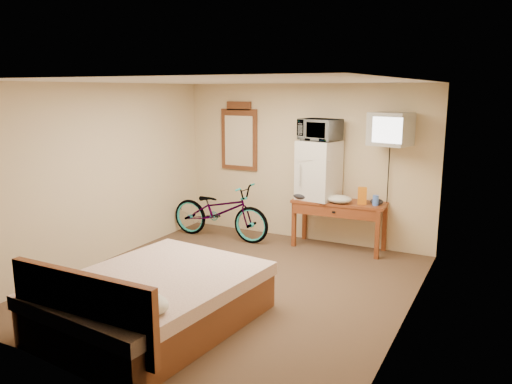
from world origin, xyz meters
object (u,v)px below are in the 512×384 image
mini_fridge (319,170)px  wall_mirror (239,137)px  bicycle (220,211)px  bed (151,301)px  crt_television (391,129)px  blue_cup (376,200)px  microwave (320,130)px  desk (338,209)px

mini_fridge → wall_mirror: 1.60m
bicycle → bed: bearing=-162.3°
crt_television → blue_cup: bearing=-168.0°
wall_mirror → mini_fridge: bearing=-9.0°
mini_fridge → microwave: size_ratio=1.53×
microwave → bicycle: 2.09m
bicycle → bed: 3.19m
crt_television → mini_fridge: bearing=179.5°
desk → microwave: microwave is taller
desk → bed: bed is taller
desk → bicycle: bicycle is taller
crt_television → bicycle: (-2.61, -0.37, -1.40)m
wall_mirror → bicycle: bearing=-91.6°
microwave → wall_mirror: 1.56m
desk → wall_mirror: 2.13m
bicycle → bed: size_ratio=0.75×
mini_fridge → microwave: (0.00, 0.00, 0.61)m
desk → wall_mirror: wall_mirror is taller
desk → bed: bearing=-104.5°
blue_cup → wall_mirror: 2.58m
bicycle → microwave: bearing=-77.2°
microwave → desk: bearing=9.7°
mini_fridge → crt_television: size_ratio=1.38×
desk → mini_fridge: (-0.34, 0.03, 0.57)m
crt_television → bed: bearing=-115.1°
blue_cup → bicycle: bearing=-172.2°
desk → blue_cup: bearing=-1.2°
wall_mirror → bicycle: wall_mirror is taller
mini_fridge → crt_television: crt_television is taller
blue_cup → bed: (-1.43, -3.36, -0.53)m
bed → mini_fridge: bearing=81.2°
microwave → crt_television: 1.06m
mini_fridge → desk: bearing=-5.3°
desk → mini_fridge: size_ratio=1.59×
microwave → wall_mirror: wall_mirror is taller
crt_television → bed: (-1.59, -3.39, -1.57)m
mini_fridge → wall_mirror: size_ratio=0.78×
bicycle → desk: bearing=-80.6°
desk → mini_fridge: 0.66m
microwave → blue_cup: bearing=12.2°
desk → crt_television: bearing=1.7°
desk → wall_mirror: (-1.87, 0.27, 0.98)m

